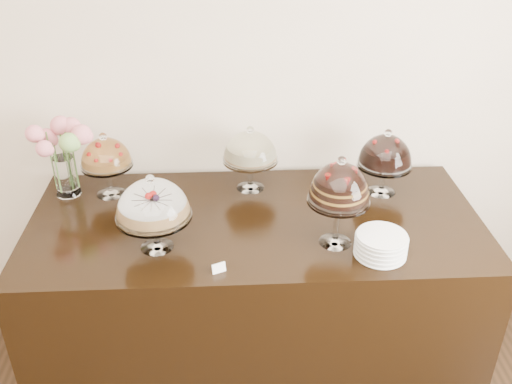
{
  "coord_description": "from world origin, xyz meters",
  "views": [
    {
      "loc": [
        0.12,
        0.12,
        2.41
      ],
      "look_at": [
        0.24,
        2.4,
        1.08
      ],
      "focal_mm": 40.0,
      "sensor_mm": 36.0,
      "label": 1
    }
  ],
  "objects_px": {
    "cake_stand_fruit_tart": "(106,156)",
    "cake_stand_choco_layer": "(340,187)",
    "cake_stand_dark_choco": "(386,154)",
    "flower_vase": "(62,147)",
    "display_counter": "(256,290)",
    "cake_stand_cheesecake": "(250,150)",
    "cake_stand_sugar_sponge": "(153,203)",
    "plate_stack": "(381,245)"
  },
  "relations": [
    {
      "from": "cake_stand_choco_layer",
      "to": "cake_stand_dark_choco",
      "type": "xyz_separation_m",
      "value": [
        0.32,
        0.44,
        -0.07
      ]
    },
    {
      "from": "display_counter",
      "to": "cake_stand_sugar_sponge",
      "type": "xyz_separation_m",
      "value": [
        -0.46,
        -0.21,
        0.68
      ]
    },
    {
      "from": "cake_stand_dark_choco",
      "to": "flower_vase",
      "type": "relative_size",
      "value": 0.88
    },
    {
      "from": "cake_stand_sugar_sponge",
      "to": "cake_stand_dark_choco",
      "type": "distance_m",
      "value": 1.21
    },
    {
      "from": "cake_stand_cheesecake",
      "to": "cake_stand_fruit_tart",
      "type": "xyz_separation_m",
      "value": [
        -0.73,
        -0.03,
        -0.0
      ]
    },
    {
      "from": "cake_stand_cheesecake",
      "to": "plate_stack",
      "type": "distance_m",
      "value": 0.85
    },
    {
      "from": "cake_stand_fruit_tart",
      "to": "cake_stand_dark_choco",
      "type": "bearing_deg",
      "value": -2.2
    },
    {
      "from": "cake_stand_sugar_sponge",
      "to": "flower_vase",
      "type": "height_order",
      "value": "flower_vase"
    },
    {
      "from": "plate_stack",
      "to": "flower_vase",
      "type": "bearing_deg",
      "value": 157.3
    },
    {
      "from": "cake_stand_choco_layer",
      "to": "plate_stack",
      "type": "height_order",
      "value": "cake_stand_choco_layer"
    },
    {
      "from": "cake_stand_fruit_tart",
      "to": "cake_stand_sugar_sponge",
      "type": "bearing_deg",
      "value": -59.73
    },
    {
      "from": "cake_stand_sugar_sponge",
      "to": "plate_stack",
      "type": "bearing_deg",
      "value": -6.6
    },
    {
      "from": "display_counter",
      "to": "cake_stand_dark_choco",
      "type": "xyz_separation_m",
      "value": [
        0.68,
        0.23,
        0.67
      ]
    },
    {
      "from": "cake_stand_fruit_tart",
      "to": "cake_stand_cheesecake",
      "type": "bearing_deg",
      "value": 2.03
    },
    {
      "from": "cake_stand_sugar_sponge",
      "to": "cake_stand_choco_layer",
      "type": "relative_size",
      "value": 0.84
    },
    {
      "from": "cake_stand_choco_layer",
      "to": "cake_stand_cheesecake",
      "type": "relative_size",
      "value": 1.23
    },
    {
      "from": "flower_vase",
      "to": "display_counter",
      "type": "bearing_deg",
      "value": -17.44
    },
    {
      "from": "cake_stand_choco_layer",
      "to": "cake_stand_cheesecake",
      "type": "distance_m",
      "value": 0.64
    },
    {
      "from": "flower_vase",
      "to": "cake_stand_cheesecake",
      "type": "bearing_deg",
      "value": 0.55
    },
    {
      "from": "cake_stand_fruit_tart",
      "to": "cake_stand_choco_layer",
      "type": "bearing_deg",
      "value": -24.43
    },
    {
      "from": "cake_stand_cheesecake",
      "to": "cake_stand_dark_choco",
      "type": "height_order",
      "value": "cake_stand_dark_choco"
    },
    {
      "from": "display_counter",
      "to": "cake_stand_cheesecake",
      "type": "distance_m",
      "value": 0.74
    },
    {
      "from": "cake_stand_choco_layer",
      "to": "cake_stand_dark_choco",
      "type": "relative_size",
      "value": 1.22
    },
    {
      "from": "plate_stack",
      "to": "cake_stand_choco_layer",
      "type": "bearing_deg",
      "value": 148.91
    },
    {
      "from": "cake_stand_cheesecake",
      "to": "cake_stand_fruit_tart",
      "type": "relative_size",
      "value": 1.02
    },
    {
      "from": "cake_stand_choco_layer",
      "to": "cake_stand_cheesecake",
      "type": "height_order",
      "value": "cake_stand_choco_layer"
    },
    {
      "from": "cake_stand_cheesecake",
      "to": "plate_stack",
      "type": "relative_size",
      "value": 1.58
    },
    {
      "from": "cake_stand_cheesecake",
      "to": "cake_stand_choco_layer",
      "type": "bearing_deg",
      "value": -55.22
    },
    {
      "from": "cake_stand_choco_layer",
      "to": "cake_stand_fruit_tart",
      "type": "height_order",
      "value": "cake_stand_choco_layer"
    },
    {
      "from": "cake_stand_dark_choco",
      "to": "display_counter",
      "type": "bearing_deg",
      "value": -161.22
    },
    {
      "from": "cake_stand_dark_choco",
      "to": "flower_vase",
      "type": "distance_m",
      "value": 1.64
    },
    {
      "from": "cake_stand_sugar_sponge",
      "to": "plate_stack",
      "type": "distance_m",
      "value": 1.01
    },
    {
      "from": "cake_stand_sugar_sponge",
      "to": "flower_vase",
      "type": "xyz_separation_m",
      "value": [
        -0.5,
        0.51,
        0.04
      ]
    },
    {
      "from": "cake_stand_fruit_tart",
      "to": "flower_vase",
      "type": "bearing_deg",
      "value": 175.5
    },
    {
      "from": "cake_stand_cheesecake",
      "to": "flower_vase",
      "type": "bearing_deg",
      "value": -179.45
    },
    {
      "from": "display_counter",
      "to": "flower_vase",
      "type": "distance_m",
      "value": 1.23
    },
    {
      "from": "flower_vase",
      "to": "cake_stand_fruit_tart",
      "type": "bearing_deg",
      "value": -4.5
    },
    {
      "from": "cake_stand_cheesecake",
      "to": "display_counter",
      "type": "bearing_deg",
      "value": -88.01
    },
    {
      "from": "display_counter",
      "to": "cake_stand_sugar_sponge",
      "type": "height_order",
      "value": "cake_stand_sugar_sponge"
    },
    {
      "from": "cake_stand_dark_choco",
      "to": "plate_stack",
      "type": "bearing_deg",
      "value": -104.29
    },
    {
      "from": "cake_stand_choco_layer",
      "to": "cake_stand_sugar_sponge",
      "type": "bearing_deg",
      "value": 179.6
    },
    {
      "from": "cake_stand_fruit_tart",
      "to": "flower_vase",
      "type": "distance_m",
      "value": 0.22
    }
  ]
}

